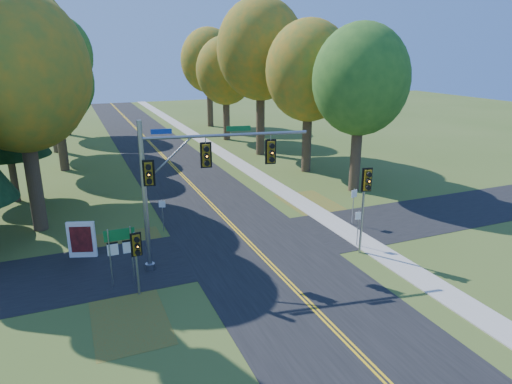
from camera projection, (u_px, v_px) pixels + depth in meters
name	position (u px, v px, depth m)	size (l,w,h in m)	color
ground	(265.00, 259.00, 24.40)	(160.00, 160.00, 0.00)	#3C541D
road_main	(265.00, 259.00, 24.40)	(8.00, 160.00, 0.02)	black
road_cross	(251.00, 245.00, 26.16)	(60.00, 6.00, 0.02)	black
centerline_left	(263.00, 259.00, 24.36)	(0.10, 160.00, 0.01)	gold
centerline_right	(267.00, 258.00, 24.43)	(0.10, 160.00, 0.01)	gold
sidewalk_east	(362.00, 241.00, 26.66)	(1.60, 160.00, 0.06)	#9E998E
leaf_patch_w_near	(130.00, 250.00, 25.54)	(4.00, 6.00, 0.00)	brown
leaf_patch_e	(319.00, 208.00, 32.18)	(3.50, 8.00, 0.00)	brown
leaf_patch_w_far	(129.00, 319.00, 19.01)	(3.00, 5.00, 0.00)	brown
tree_w_a	(19.00, 72.00, 25.74)	(8.00, 8.00, 14.15)	#38281C
tree_e_a	(361.00, 80.00, 33.81)	(7.20, 7.20, 12.73)	#38281C
tree_w_b	(15.00, 55.00, 31.34)	(8.60, 8.60, 15.38)	#38281C
tree_e_b	(309.00, 71.00, 39.48)	(7.60, 7.60, 13.33)	#38281C
tree_w_c	(55.00, 82.00, 40.08)	(6.80, 6.80, 11.91)	#38281C
tree_e_c	(261.00, 50.00, 45.70)	(8.80, 8.80, 15.79)	#38281C
tree_w_d	(47.00, 59.00, 46.99)	(8.20, 8.20, 14.56)	#38281C
tree_e_d	(226.00, 71.00, 54.28)	(7.00, 7.00, 12.32)	#38281C
tree_w_e	(59.00, 55.00, 56.94)	(8.40, 8.40, 14.97)	#38281C
tree_e_e	(209.00, 61.00, 63.87)	(7.80, 7.80, 13.74)	#38281C
traffic_mast	(187.00, 175.00, 22.23)	(8.31, 1.61, 7.62)	gray
east_signal_pole	(366.00, 189.00, 23.90)	(0.56, 0.66, 4.89)	gray
ped_signal_pole	(137.00, 249.00, 20.06)	(0.49, 0.57, 3.12)	gray
route_sign_cluster	(120.00, 245.00, 21.02)	(1.39, 0.08, 2.97)	gray
info_kiosk	(82.00, 240.00, 24.36)	(1.44, 0.66, 2.02)	white
reg_sign_e_north	(354.00, 200.00, 28.71)	(0.46, 0.12, 2.41)	gray
reg_sign_e_south	(358.00, 222.00, 25.57)	(0.41, 0.12, 2.15)	gray
reg_sign_w	(162.00, 210.00, 27.71)	(0.37, 0.18, 2.06)	gray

